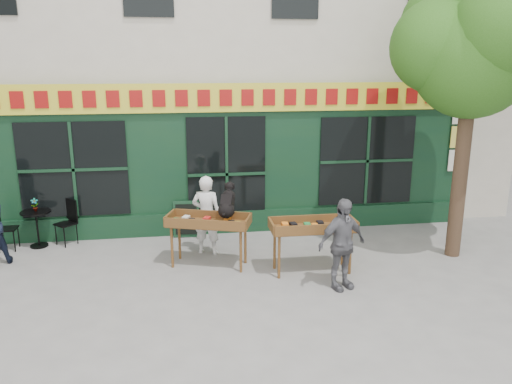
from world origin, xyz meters
TOP-DOWN VIEW (x-y plane):
  - ground at (0.00, 0.00)m, footprint 80.00×80.00m
  - building at (0.00, 5.97)m, footprint 14.00×7.26m
  - street_tree at (4.34, 0.36)m, footprint 3.05×2.90m
  - book_cart_center at (-0.52, 0.50)m, footprint 1.62×1.06m
  - dog at (-0.17, 0.45)m, footprint 0.51×0.68m
  - woman at (-0.52, 1.15)m, footprint 0.67×0.54m
  - book_cart_right at (1.31, -0.07)m, footprint 1.50×0.63m
  - man_right at (1.61, -0.82)m, footprint 1.00×0.67m
  - bistro_table at (-3.97, 2.02)m, footprint 0.60×0.60m
  - bistro_chair_left at (-4.60, 1.92)m, footprint 0.37×0.37m
  - bistro_chair_right at (-3.35, 2.14)m, footprint 0.51×0.51m
  - potted_plant at (-3.97, 2.02)m, footprint 0.17×0.14m
  - chalkboard at (-0.91, 2.19)m, footprint 0.57×0.24m

SIDE VIEW (x-z plane):
  - ground at x=0.00m, z-range 0.00..0.00m
  - chalkboard at x=-0.91m, z-range 0.01..0.79m
  - bistro_table at x=-3.97m, z-range 0.16..0.92m
  - bistro_chair_left at x=-4.60m, z-range 0.08..1.03m
  - bistro_chair_right at x=-3.35m, z-range 0.08..1.03m
  - man_right at x=1.61m, z-range 0.00..1.57m
  - woman at x=-0.52m, z-range 0.00..1.59m
  - book_cart_center at x=-0.52m, z-range 0.33..1.32m
  - book_cart_right at x=1.31m, z-range 0.33..1.32m
  - potted_plant at x=-3.97m, z-range 0.76..1.04m
  - dog at x=-0.17m, z-range 0.99..1.59m
  - street_tree at x=4.34m, z-range 1.31..6.91m
  - building at x=0.00m, z-range -0.03..9.97m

